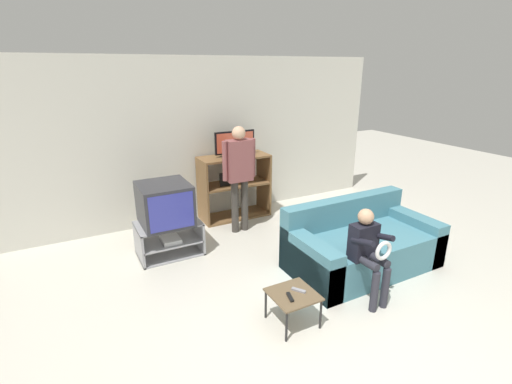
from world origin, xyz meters
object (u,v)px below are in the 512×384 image
tv_stand (169,239)px  person_standing_adult (239,169)px  remote_control_white (299,290)px  couch (361,245)px  television_flat (235,144)px  person_seated_child (368,248)px  remote_control_black (290,297)px  snack_table (293,297)px  television_main (165,204)px  media_shelf (234,186)px

tv_stand → person_standing_adult: 1.42m
remote_control_white → couch: couch is taller
television_flat → person_seated_child: (0.24, -2.82, -0.63)m
remote_control_black → tv_stand: bearing=121.7°
tv_stand → snack_table: bearing=-71.2°
tv_stand → television_flat: 1.89m
television_flat → person_standing_adult: size_ratio=0.42×
snack_table → remote_control_white: bearing=6.8°
television_main → remote_control_white: 2.18m
media_shelf → remote_control_black: (-0.73, -2.84, -0.19)m
remote_control_white → television_main: bearing=77.2°
television_main → person_standing_adult: bearing=10.5°
person_seated_child → tv_stand: bearing=128.6°
snack_table → person_seated_child: person_seated_child is taller
television_flat → couch: 2.55m
person_seated_child → television_flat: bearing=94.9°
television_flat → remote_control_white: bearing=-102.5°
remote_control_black → couch: couch is taller
tv_stand → person_seated_child: bearing=-51.4°
tv_stand → person_seated_child: person_seated_child is taller
media_shelf → person_standing_adult: 0.74m
person_seated_child → media_shelf: bearing=95.4°
tv_stand → television_main: (-0.02, 0.01, 0.50)m
media_shelf → television_flat: (0.03, 0.01, 0.71)m
television_main → snack_table: bearing=-70.8°
tv_stand → remote_control_black: bearing=-73.3°
remote_control_black → person_seated_child: size_ratio=0.14×
remote_control_black → person_seated_child: 1.03m
person_standing_adult → person_seated_child: (0.44, -2.25, -0.37)m
television_flat → snack_table: (-0.69, -2.80, -0.95)m
remote_control_white → person_standing_adult: person_standing_adult is taller
tv_stand → media_shelf: (1.34, 0.79, 0.32)m
television_flat → couch: television_flat is taller
tv_stand → snack_table: size_ratio=1.90×
remote_control_black → person_standing_adult: person_standing_adult is taller
person_standing_adult → remote_control_white: bearing=-100.8°
television_main → media_shelf: (1.36, 0.78, -0.19)m
couch → person_seated_child: size_ratio=1.82×
media_shelf → person_standing_adult: (-0.17, -0.56, 0.45)m
media_shelf → person_seated_child: (0.27, -2.81, 0.08)m
television_main → person_seated_child: bearing=-51.2°
television_main → remote_control_black: 2.19m
remote_control_black → person_standing_adult: bearing=91.2°
remote_control_white → couch: (1.32, 0.54, -0.07)m
person_standing_adult → couch: bearing=-62.2°
person_seated_child → person_standing_adult: bearing=101.0°
remote_control_white → person_standing_adult: (0.42, 2.23, 0.64)m
snack_table → remote_control_black: size_ratio=3.05×
television_main → remote_control_white: size_ratio=4.67×
couch → person_standing_adult: (-0.89, 1.69, 0.70)m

